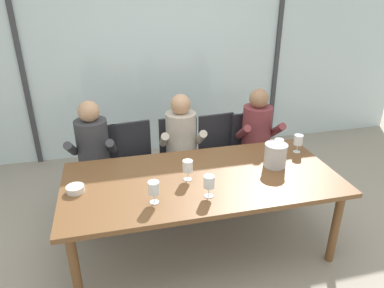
{
  "coord_description": "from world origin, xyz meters",
  "views": [
    {
      "loc": [
        -0.68,
        -2.44,
        2.19
      ],
      "look_at": [
        0.0,
        0.35,
        0.88
      ],
      "focal_mm": 32.61,
      "sensor_mm": 36.0,
      "label": 1
    }
  ],
  "objects_px": {
    "chair_left_of_center": "(134,157)",
    "wine_glass_center_pour": "(279,145)",
    "person_charcoal_jacket": "(93,153)",
    "wine_glass_by_right_taster": "(298,141)",
    "person_beige_jumper": "(182,144)",
    "wine_glass_spare_empty": "(209,183)",
    "tasting_bowl": "(75,189)",
    "chair_right_of_center": "(219,148)",
    "wine_glass_near_bucket": "(154,188)",
    "ice_bucket_primary": "(275,155)",
    "chair_near_curtain": "(98,162)",
    "chair_center": "(179,152)",
    "wine_glass_by_left_taster": "(188,167)",
    "dining_table": "(202,184)",
    "chair_near_window_right": "(251,146)",
    "person_maroon_top": "(258,136)"
  },
  "relations": [
    {
      "from": "chair_left_of_center",
      "to": "wine_glass_center_pour",
      "type": "bearing_deg",
      "value": -37.51
    },
    {
      "from": "person_charcoal_jacket",
      "to": "wine_glass_by_right_taster",
      "type": "height_order",
      "value": "person_charcoal_jacket"
    },
    {
      "from": "person_beige_jumper",
      "to": "wine_glass_spare_empty",
      "type": "bearing_deg",
      "value": -87.47
    },
    {
      "from": "tasting_bowl",
      "to": "wine_glass_center_pour",
      "type": "distance_m",
      "value": 1.81
    },
    {
      "from": "chair_right_of_center",
      "to": "wine_glass_spare_empty",
      "type": "height_order",
      "value": "wine_glass_spare_empty"
    },
    {
      "from": "wine_glass_near_bucket",
      "to": "ice_bucket_primary",
      "type": "bearing_deg",
      "value": 15.76
    },
    {
      "from": "chair_near_curtain",
      "to": "chair_center",
      "type": "height_order",
      "value": "same"
    },
    {
      "from": "wine_glass_spare_empty",
      "to": "wine_glass_by_left_taster",
      "type": "bearing_deg",
      "value": 109.45
    },
    {
      "from": "tasting_bowl",
      "to": "wine_glass_by_left_taster",
      "type": "height_order",
      "value": "wine_glass_by_left_taster"
    },
    {
      "from": "dining_table",
      "to": "chair_left_of_center",
      "type": "xyz_separation_m",
      "value": [
        -0.49,
        0.95,
        -0.16
      ]
    },
    {
      "from": "chair_center",
      "to": "chair_right_of_center",
      "type": "distance_m",
      "value": 0.47
    },
    {
      "from": "chair_center",
      "to": "wine_glass_spare_empty",
      "type": "bearing_deg",
      "value": -86.34
    },
    {
      "from": "chair_near_curtain",
      "to": "wine_glass_spare_empty",
      "type": "height_order",
      "value": "wine_glass_spare_empty"
    },
    {
      "from": "dining_table",
      "to": "chair_near_curtain",
      "type": "distance_m",
      "value": 1.29
    },
    {
      "from": "wine_glass_spare_empty",
      "to": "tasting_bowl",
      "type": "bearing_deg",
      "value": 162.95
    },
    {
      "from": "chair_right_of_center",
      "to": "tasting_bowl",
      "type": "xyz_separation_m",
      "value": [
        -1.48,
        -0.96,
        0.25
      ]
    },
    {
      "from": "chair_right_of_center",
      "to": "chair_near_window_right",
      "type": "height_order",
      "value": "same"
    },
    {
      "from": "person_beige_jumper",
      "to": "wine_glass_near_bucket",
      "type": "xyz_separation_m",
      "value": [
        -0.44,
        -1.08,
        0.17
      ]
    },
    {
      "from": "person_maroon_top",
      "to": "wine_glass_center_pour",
      "type": "distance_m",
      "value": 0.63
    },
    {
      "from": "chair_near_window_right",
      "to": "wine_glass_spare_empty",
      "type": "bearing_deg",
      "value": -128.58
    },
    {
      "from": "dining_table",
      "to": "wine_glass_by_left_taster",
      "type": "height_order",
      "value": "wine_glass_by_left_taster"
    },
    {
      "from": "chair_near_window_right",
      "to": "person_charcoal_jacket",
      "type": "relative_size",
      "value": 0.73
    },
    {
      "from": "wine_glass_by_left_taster",
      "to": "wine_glass_center_pour",
      "type": "bearing_deg",
      "value": 13.25
    },
    {
      "from": "person_beige_jumper",
      "to": "wine_glass_spare_empty",
      "type": "distance_m",
      "value": 1.11
    },
    {
      "from": "dining_table",
      "to": "wine_glass_spare_empty",
      "type": "height_order",
      "value": "wine_glass_spare_empty"
    },
    {
      "from": "tasting_bowl",
      "to": "wine_glass_center_pour",
      "type": "relative_size",
      "value": 0.8
    },
    {
      "from": "chair_near_window_right",
      "to": "person_charcoal_jacket",
      "type": "height_order",
      "value": "person_charcoal_jacket"
    },
    {
      "from": "chair_right_of_center",
      "to": "wine_glass_by_right_taster",
      "type": "height_order",
      "value": "wine_glass_by_right_taster"
    },
    {
      "from": "person_beige_jumper",
      "to": "ice_bucket_primary",
      "type": "height_order",
      "value": "person_beige_jumper"
    },
    {
      "from": "person_beige_jumper",
      "to": "tasting_bowl",
      "type": "relative_size",
      "value": 8.51
    },
    {
      "from": "chair_near_curtain",
      "to": "chair_left_of_center",
      "type": "bearing_deg",
      "value": 8.63
    },
    {
      "from": "chair_right_of_center",
      "to": "wine_glass_center_pour",
      "type": "relative_size",
      "value": 4.97
    },
    {
      "from": "chair_right_of_center",
      "to": "ice_bucket_primary",
      "type": "xyz_separation_m",
      "value": [
        0.21,
        -0.93,
        0.33
      ]
    },
    {
      "from": "chair_near_curtain",
      "to": "person_maroon_top",
      "type": "distance_m",
      "value": 1.75
    },
    {
      "from": "chair_center",
      "to": "wine_glass_by_right_taster",
      "type": "relative_size",
      "value": 4.97
    },
    {
      "from": "dining_table",
      "to": "wine_glass_center_pour",
      "type": "relative_size",
      "value": 13.1
    },
    {
      "from": "wine_glass_by_left_taster",
      "to": "wine_glass_center_pour",
      "type": "distance_m",
      "value": 0.94
    },
    {
      "from": "tasting_bowl",
      "to": "wine_glass_by_right_taster",
      "type": "distance_m",
      "value": 2.04
    },
    {
      "from": "chair_near_curtain",
      "to": "wine_glass_near_bucket",
      "type": "xyz_separation_m",
      "value": [
        0.43,
        -1.22,
        0.35
      ]
    },
    {
      "from": "chair_near_window_right",
      "to": "wine_glass_near_bucket",
      "type": "distance_m",
      "value": 1.79
    },
    {
      "from": "chair_right_of_center",
      "to": "wine_glass_by_left_taster",
      "type": "xyz_separation_m",
      "value": [
        -0.59,
        -0.98,
        0.34
      ]
    },
    {
      "from": "chair_left_of_center",
      "to": "tasting_bowl",
      "type": "bearing_deg",
      "value": -126.33
    },
    {
      "from": "chair_near_window_right",
      "to": "ice_bucket_primary",
      "type": "xyz_separation_m",
      "value": [
        -0.17,
        -0.89,
        0.33
      ]
    },
    {
      "from": "chair_right_of_center",
      "to": "ice_bucket_primary",
      "type": "height_order",
      "value": "ice_bucket_primary"
    },
    {
      "from": "chair_left_of_center",
      "to": "chair_near_window_right",
      "type": "height_order",
      "value": "same"
    },
    {
      "from": "chair_right_of_center",
      "to": "tasting_bowl",
      "type": "relative_size",
      "value": 6.21
    },
    {
      "from": "person_beige_jumper",
      "to": "dining_table",
      "type": "bearing_deg",
      "value": -86.27
    },
    {
      "from": "person_beige_jumper",
      "to": "wine_glass_near_bucket",
      "type": "height_order",
      "value": "person_beige_jumper"
    },
    {
      "from": "chair_left_of_center",
      "to": "wine_glass_center_pour",
      "type": "xyz_separation_m",
      "value": [
        1.28,
        -0.75,
        0.34
      ]
    },
    {
      "from": "wine_glass_by_right_taster",
      "to": "person_charcoal_jacket",
      "type": "bearing_deg",
      "value": 163.77
    }
  ]
}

